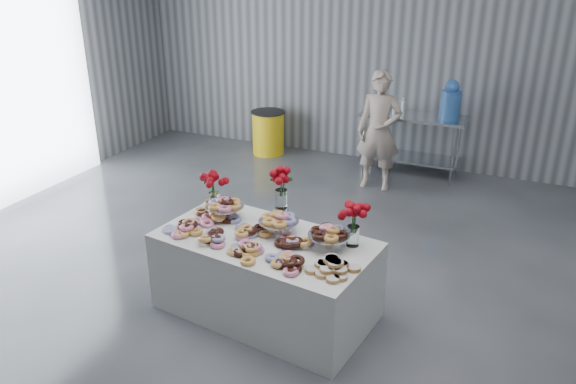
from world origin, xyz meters
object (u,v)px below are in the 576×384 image
object	(u,v)px
display_table	(266,276)
trash_barrel	(268,132)
prep_table	(412,133)
water_jug	(451,101)
person	(379,131)

from	to	relation	value
display_table	trash_barrel	bearing A→B (deg)	115.72
display_table	prep_table	bearing A→B (deg)	84.57
prep_table	trash_barrel	world-z (taller)	prep_table
prep_table	water_jug	distance (m)	0.73
display_table	prep_table	distance (m)	4.09
person	display_table	bearing A→B (deg)	-97.08
person	trash_barrel	distance (m)	2.19
water_jug	trash_barrel	bearing A→B (deg)	-179.14
prep_table	trash_barrel	distance (m)	2.34
display_table	prep_table	world-z (taller)	prep_table
water_jug	person	world-z (taller)	person
display_table	water_jug	bearing A→B (deg)	77.70
water_jug	person	distance (m)	1.13
display_table	prep_table	xyz separation A→B (m)	(0.39, 4.07, 0.24)
person	prep_table	bearing A→B (deg)	61.69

